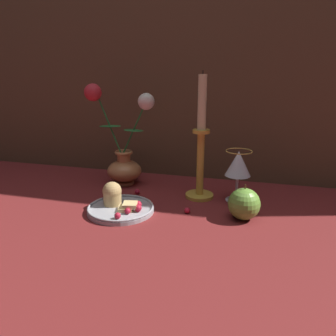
% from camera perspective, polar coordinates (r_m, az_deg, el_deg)
% --- Properties ---
extents(ground_plane, '(2.40, 2.40, 0.00)m').
position_cam_1_polar(ground_plane, '(0.92, -0.60, -6.74)').
color(ground_plane, maroon).
rests_on(ground_plane, ground).
extents(vase, '(0.22, 0.11, 0.33)m').
position_cam_1_polar(vase, '(1.08, -7.88, 2.49)').
color(vase, '#B77042').
rests_on(vase, ground_plane).
extents(plate_with_pastries, '(0.18, 0.18, 0.08)m').
position_cam_1_polar(plate_with_pastries, '(0.90, -8.57, -6.26)').
color(plate_with_pastries, '#A3A3A8').
rests_on(plate_with_pastries, ground_plane).
extents(wine_glass, '(0.07, 0.07, 0.15)m').
position_cam_1_polar(wine_glass, '(0.95, 12.11, 0.46)').
color(wine_glass, silver).
rests_on(wine_glass, ground_plane).
extents(candlestick, '(0.08, 0.08, 0.37)m').
position_cam_1_polar(candlestick, '(0.95, 5.72, 3.09)').
color(candlestick, gold).
rests_on(candlestick, ground_plane).
extents(apple_beside_vase, '(0.08, 0.08, 0.09)m').
position_cam_1_polar(apple_beside_vase, '(0.86, 13.10, -6.11)').
color(apple_beside_vase, '#669938').
rests_on(apple_beside_vase, ground_plane).
extents(berry_near_plate, '(0.02, 0.02, 0.02)m').
position_cam_1_polar(berry_near_plate, '(0.88, 3.37, -7.37)').
color(berry_near_plate, '#AD192D').
rests_on(berry_near_plate, ground_plane).
extents(berry_front_center, '(0.02, 0.02, 0.02)m').
position_cam_1_polar(berry_front_center, '(1.01, -5.37, -4.12)').
color(berry_front_center, '#AD192D').
rests_on(berry_front_center, ground_plane).
extents(berry_by_glass_stem, '(0.02, 0.02, 0.02)m').
position_cam_1_polar(berry_by_glass_stem, '(1.02, -9.66, -4.13)').
color(berry_by_glass_stem, '#AD192D').
rests_on(berry_by_glass_stem, ground_plane).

